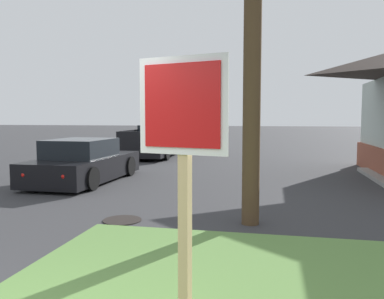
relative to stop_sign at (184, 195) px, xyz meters
name	(u,v)px	position (x,y,z in m)	size (l,w,h in m)	color
stop_sign	(184,195)	(0.00, 0.00, 0.00)	(0.78, 0.36, 2.29)	tan
manhole_cover	(122,220)	(-1.95, 3.42, -1.23)	(0.70, 0.70, 0.02)	black
parked_sedan_black	(84,163)	(-4.66, 7.25, -0.69)	(1.96, 4.25, 1.25)	black
pickup_truck_black	(155,143)	(-4.84, 14.80, -0.62)	(2.23, 5.40, 1.48)	black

